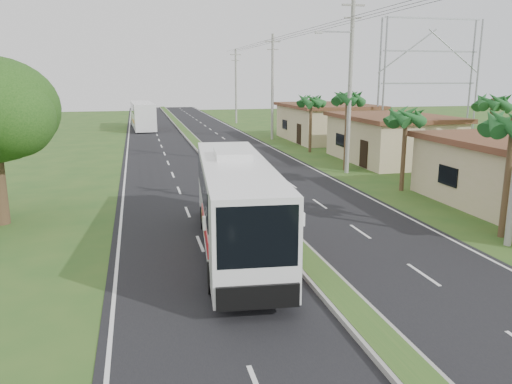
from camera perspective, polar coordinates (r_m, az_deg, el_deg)
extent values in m
plane|color=#2B541E|center=(16.65, 8.09, -10.45)|extent=(180.00, 180.00, 0.00)
cube|color=black|center=(35.26, -3.81, 2.22)|extent=(14.00, 160.00, 0.02)
cube|color=gray|center=(35.25, -3.81, 2.35)|extent=(1.20, 160.00, 0.17)
cube|color=#2B541E|center=(35.23, -3.81, 2.50)|extent=(0.95, 160.00, 0.02)
cube|color=silver|center=(34.81, -14.75, 1.65)|extent=(0.12, 160.00, 0.01)
cube|color=silver|center=(36.95, 6.50, 2.64)|extent=(0.12, 160.00, 0.01)
cube|color=tan|center=(41.50, 15.18, 5.75)|extent=(7.00, 10.00, 3.35)
cube|color=brown|center=(41.32, 15.33, 8.27)|extent=(7.60, 10.60, 0.32)
cube|color=tan|center=(54.13, 8.10, 7.74)|extent=(8.00, 11.00, 3.50)
cube|color=brown|center=(53.99, 8.17, 9.76)|extent=(8.60, 11.60, 0.32)
cylinder|color=#473321|center=(23.00, 26.79, 1.35)|extent=(0.26, 0.26, 5.00)
cylinder|color=#473321|center=(30.54, 16.52, 4.39)|extent=(0.26, 0.26, 4.60)
cylinder|color=#473321|center=(36.42, 10.27, 6.66)|extent=(0.26, 0.26, 5.40)
cylinder|color=#473321|center=(44.97, 6.24, 7.58)|extent=(0.26, 0.26, 4.80)
cylinder|color=#473321|center=(37.51, 25.11, 5.67)|extent=(0.26, 0.26, 5.20)
sphere|color=#194011|center=(23.77, -25.90, 7.64)|extent=(3.40, 3.40, 3.40)
cylinder|color=gray|center=(35.19, 10.69, 11.82)|extent=(0.28, 0.28, 12.00)
cube|color=gray|center=(35.48, 11.07, 20.24)|extent=(1.60, 0.12, 0.12)
cube|color=gray|center=(35.39, 11.01, 18.96)|extent=(1.20, 0.10, 0.10)
cube|color=gray|center=(34.83, 9.05, 17.64)|extent=(2.40, 0.10, 0.10)
cylinder|color=gray|center=(54.09, 1.89, 11.84)|extent=(0.28, 0.28, 11.00)
cube|color=gray|center=(54.20, 1.93, 16.81)|extent=(1.60, 0.12, 0.12)
cube|color=gray|center=(54.15, 1.92, 15.97)|extent=(1.20, 0.10, 0.10)
cylinder|color=gray|center=(73.57, -2.31, 11.94)|extent=(0.28, 0.28, 10.50)
cube|color=gray|center=(73.62, -2.34, 15.41)|extent=(1.60, 0.12, 0.12)
cube|color=gray|center=(73.59, -2.34, 14.79)|extent=(1.20, 0.10, 0.10)
cylinder|color=gray|center=(49.24, 14.41, 11.92)|extent=(0.18, 0.18, 12.00)
cylinder|color=gray|center=(54.59, 23.93, 11.29)|extent=(0.18, 0.18, 12.00)
cylinder|color=gray|center=(50.13, 13.87, 11.96)|extent=(0.18, 0.18, 12.00)
cylinder|color=gray|center=(55.39, 23.30, 11.36)|extent=(0.18, 0.18, 12.00)
cube|color=gray|center=(52.16, 19.12, 11.65)|extent=(10.00, 0.14, 0.14)
cube|color=gray|center=(52.22, 19.37, 14.94)|extent=(10.00, 0.14, 0.14)
cube|color=gray|center=(52.44, 19.63, 18.21)|extent=(10.00, 0.14, 0.14)
cube|color=white|center=(18.92, -2.35, -1.13)|extent=(3.52, 11.88, 3.07)
cube|color=black|center=(19.33, -2.54, 1.23)|extent=(3.35, 9.55, 1.23)
cube|color=black|center=(13.26, 0.18, -5.12)|extent=(2.20, 0.34, 1.72)
cube|color=red|center=(17.96, -1.95, -3.93)|extent=(2.95, 5.28, 0.54)
cube|color=yellow|center=(19.43, -2.41, -3.38)|extent=(2.75, 3.14, 0.24)
cube|color=white|center=(19.73, -2.73, 4.41)|extent=(1.58, 2.46, 0.27)
cylinder|color=black|center=(15.79, -4.95, -9.71)|extent=(0.40, 1.04, 1.01)
cylinder|color=black|center=(16.04, 3.04, -9.30)|extent=(0.40, 1.04, 1.01)
cylinder|color=black|center=(22.24, -5.96, -2.94)|extent=(0.40, 1.04, 1.01)
cylinder|color=black|center=(22.42, -0.31, -2.74)|extent=(0.40, 1.04, 1.01)
cube|color=white|center=(66.90, -12.81, 8.55)|extent=(3.05, 11.77, 3.25)
cube|color=black|center=(67.35, -12.88, 9.41)|extent=(2.96, 8.73, 1.10)
cube|color=orange|center=(65.94, -12.73, 7.96)|extent=(2.83, 5.69, 0.36)
cylinder|color=black|center=(62.16, -13.51, 7.01)|extent=(0.35, 0.99, 0.97)
cylinder|color=black|center=(62.30, -11.45, 7.12)|extent=(0.35, 0.99, 0.97)
cylinder|color=black|center=(71.25, -13.87, 7.71)|extent=(0.35, 0.99, 0.97)
cylinder|color=black|center=(71.37, -12.07, 7.81)|extent=(0.35, 0.99, 0.97)
imported|color=black|center=(23.93, -3.96, -1.84)|extent=(1.64, 0.82, 0.95)
imported|color=maroon|center=(23.72, -3.99, 0.21)|extent=(0.66, 0.52, 1.60)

